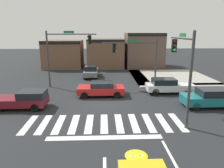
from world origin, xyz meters
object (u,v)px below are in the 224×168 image
traffic_signal_northeast (136,53)px  car_red (101,89)px  car_maroon (23,99)px  car_teal (212,98)px  car_gray (91,71)px  traffic_signal_southeast (183,61)px  traffic_signal_northwest (66,48)px  car_white (168,86)px

traffic_signal_northeast → car_red: bearing=41.0°
car_maroon → car_red: (6.25, 3.09, -0.01)m
car_teal → car_maroon: 15.34m
traffic_signal_northeast → car_maroon: (-10.08, -6.41, -3.00)m
car_gray → car_red: car_gray is taller
traffic_signal_southeast → traffic_signal_northwest: size_ratio=1.00×
traffic_signal_northwest → car_white: traffic_signal_northwest is taller
car_maroon → car_gray: 12.88m
traffic_signal_northeast → car_red: traffic_signal_northeast is taller
traffic_signal_northeast → traffic_signal_northwest: bearing=-2.6°
traffic_signal_northwest → car_teal: (12.90, -7.07, -3.51)m
traffic_signal_southeast → traffic_signal_northwest: (-9.34, 9.44, 0.16)m
car_maroon → car_red: bearing=-153.7°
car_white → car_maroon: bearing=-163.8°
traffic_signal_northeast → car_maroon: bearing=32.5°
car_teal → traffic_signal_southeast: bearing=33.6°
traffic_signal_northwest → car_white: size_ratio=1.31×
car_teal → car_gray: 16.18m
traffic_signal_northeast → car_gray: 8.21m
traffic_signal_southeast → car_red: bearing=43.8°
traffic_signal_northwest → car_gray: bearing=65.7°
car_maroon → traffic_signal_southeast: bearing=167.2°
car_maroon → car_gray: car_gray is taller
car_red → car_teal: bearing=-20.5°
traffic_signal_northwest → car_red: bearing=-43.9°
traffic_signal_northwest → car_maroon: bearing=-109.8°
car_maroon → car_red: car_maroon is taller
car_teal → car_red: size_ratio=1.06×
traffic_signal_northwest → car_maroon: (-2.44, -6.76, -3.56)m
traffic_signal_northwest → car_gray: traffic_signal_northwest is taller
car_gray → car_red: 8.98m
car_gray → car_white: car_gray is taller
traffic_signal_northeast → car_red: size_ratio=1.35×
car_white → car_red: size_ratio=1.06×
traffic_signal_southeast → car_maroon: bearing=77.2°
car_gray → car_red: bearing=9.4°
traffic_signal_northwest → car_red: size_ratio=1.38×
car_gray → car_white: (8.18, -8.18, -0.02)m
traffic_signal_northwest → car_white: 11.50m
traffic_signal_northwest → car_teal: 15.12m
car_gray → car_maroon: bearing=-21.8°
traffic_signal_southeast → car_gray: 16.56m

